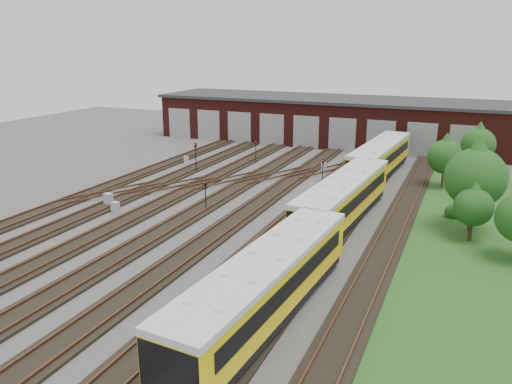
% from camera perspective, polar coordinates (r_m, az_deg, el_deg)
% --- Properties ---
extents(ground, '(120.00, 120.00, 0.00)m').
position_cam_1_polar(ground, '(38.05, -7.51, -4.68)').
color(ground, '#494543').
rests_on(ground, ground).
extents(track_network, '(30.40, 70.00, 0.33)m').
position_cam_1_polar(track_network, '(38.57, -7.29, -4.21)').
color(track_network, black).
rests_on(track_network, ground).
extents(maintenance_shed, '(51.00, 12.50, 6.35)m').
position_cam_1_polar(maintenance_shed, '(73.39, 8.71, 8.17)').
color(maintenance_shed, '#4B1612').
rests_on(maintenance_shed, ground).
extents(grass_verge, '(8.00, 55.00, 0.05)m').
position_cam_1_polar(grass_verge, '(42.51, 22.82, -3.55)').
color(grass_verge, '#204B19').
rests_on(grass_verge, ground).
extents(metro_train, '(4.00, 48.21, 3.32)m').
position_cam_1_polar(metro_train, '(39.71, 10.00, -0.78)').
color(metro_train, black).
rests_on(metro_train, ground).
extents(signal_mast_0, '(0.29, 0.27, 3.27)m').
position_cam_1_polar(signal_mast_0, '(55.59, -6.91, 4.40)').
color(signal_mast_0, black).
rests_on(signal_mast_0, ground).
extents(signal_mast_1, '(0.25, 0.24, 2.72)m').
position_cam_1_polar(signal_mast_1, '(42.28, -5.79, 0.07)').
color(signal_mast_1, black).
rests_on(signal_mast_1, ground).
extents(signal_mast_2, '(0.24, 0.22, 2.68)m').
position_cam_1_polar(signal_mast_2, '(59.61, -0.02, 4.98)').
color(signal_mast_2, black).
rests_on(signal_mast_2, ground).
extents(signal_mast_3, '(0.24, 0.23, 2.46)m').
position_cam_1_polar(signal_mast_3, '(51.44, 7.65, 2.81)').
color(signal_mast_3, black).
rests_on(signal_mast_3, ground).
extents(relay_cabinet_0, '(0.71, 0.60, 1.12)m').
position_cam_1_polar(relay_cabinet_0, '(45.76, -16.51, -0.82)').
color(relay_cabinet_0, '#A9ABAE').
rests_on(relay_cabinet_0, ground).
extents(relay_cabinet_1, '(0.64, 0.59, 0.86)m').
position_cam_1_polar(relay_cabinet_1, '(60.14, -7.98, 3.67)').
color(relay_cabinet_1, '#A9ABAE').
rests_on(relay_cabinet_1, ground).
extents(relay_cabinet_2, '(0.62, 0.53, 0.98)m').
position_cam_1_polar(relay_cabinet_2, '(43.57, -15.77, -1.72)').
color(relay_cabinet_2, '#A9ABAE').
rests_on(relay_cabinet_2, ground).
extents(relay_cabinet_3, '(0.72, 0.66, 0.99)m').
position_cam_1_polar(relay_cabinet_3, '(56.22, 7.74, 2.84)').
color(relay_cabinet_3, '#A9ABAE').
rests_on(relay_cabinet_3, ground).
extents(relay_cabinet_4, '(0.72, 0.65, 1.04)m').
position_cam_1_polar(relay_cabinet_4, '(48.88, 12.24, 0.54)').
color(relay_cabinet_4, '#A9ABAE').
rests_on(relay_cabinet_4, ground).
extents(tree_0, '(3.33, 3.33, 5.53)m').
position_cam_1_polar(tree_0, '(51.96, 20.83, 4.22)').
color(tree_0, '#342217').
rests_on(tree_0, ground).
extents(tree_1, '(3.55, 3.55, 5.89)m').
position_cam_1_polar(tree_1, '(58.57, 24.12, 5.38)').
color(tree_1, '#342217').
rests_on(tree_1, ground).
extents(tree_2, '(4.46, 4.46, 7.38)m').
position_cam_1_polar(tree_2, '(40.09, 23.87, 2.23)').
color(tree_2, '#342217').
rests_on(tree_2, ground).
extents(tree_3, '(2.76, 2.76, 4.57)m').
position_cam_1_polar(tree_3, '(38.49, 23.66, -1.11)').
color(tree_3, '#342217').
rests_on(tree_3, ground).
extents(bush_0, '(1.29, 1.29, 1.29)m').
position_cam_1_polar(bush_0, '(43.89, 21.56, -1.93)').
color(bush_0, '#164212').
rests_on(bush_0, ground).
extents(bush_1, '(1.45, 1.45, 1.45)m').
position_cam_1_polar(bush_1, '(47.55, 22.81, -0.60)').
color(bush_1, '#164212').
rests_on(bush_1, ground).
extents(bush_2, '(1.42, 1.42, 1.42)m').
position_cam_1_polar(bush_2, '(60.73, 23.30, 2.86)').
color(bush_2, '#164212').
rests_on(bush_2, ground).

